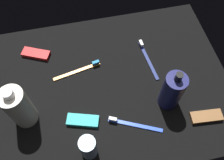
{
  "coord_description": "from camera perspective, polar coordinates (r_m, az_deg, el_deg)",
  "views": [
    {
      "loc": [
        -8.82,
        -40.63,
        76.18
      ],
      "look_at": [
        0.0,
        0.0,
        3.0
      ],
      "focal_mm": 38.88,
      "sensor_mm": 36.0,
      "label": 1
    }
  ],
  "objects": [
    {
      "name": "snack_bar_teal",
      "position": [
        0.81,
        -6.88,
        -9.43
      ],
      "size": [
        11.12,
        6.88,
        1.5
      ],
      "primitive_type": "cube",
      "rotation": [
        0.0,
        0.0,
        -0.3
      ],
      "color": "teal",
      "rests_on": "ground_plane"
    },
    {
      "name": "lotion_bottle",
      "position": [
        0.79,
        13.95,
        -2.53
      ],
      "size": [
        6.8,
        6.8,
        17.81
      ],
      "color": "#1C1E51",
      "rests_on": "ground_plane"
    },
    {
      "name": "ground_plane",
      "position": [
        0.87,
        0.0,
        -1.17
      ],
      "size": [
        84.0,
        64.0,
        1.2
      ],
      "primitive_type": "cube",
      "color": "black"
    },
    {
      "name": "toothbrush_navy",
      "position": [
        0.93,
        8.26,
        5.29
      ],
      "size": [
        3.12,
        18.02,
        2.1
      ],
      "color": "navy",
      "rests_on": "ground_plane"
    },
    {
      "name": "snack_bar_brown",
      "position": [
        0.87,
        21.28,
        -8.0
      ],
      "size": [
        10.71,
        4.91,
        1.5
      ],
      "primitive_type": "cube",
      "rotation": [
        0.0,
        0.0,
        -0.09
      ],
      "color": "brown",
      "rests_on": "ground_plane"
    },
    {
      "name": "toothbrush_blue",
      "position": [
        0.8,
        4.71,
        -10.27
      ],
      "size": [
        16.87,
        8.57,
        2.1
      ],
      "color": "blue",
      "rests_on": "ground_plane"
    },
    {
      "name": "deodorant_stick",
      "position": [
        0.74,
        -5.59,
        -15.53
      ],
      "size": [
        4.97,
        4.97,
        10.19
      ],
      "primitive_type": "cylinder",
      "color": "silver",
      "rests_on": "ground_plane"
    },
    {
      "name": "toothbrush_orange",
      "position": [
        0.9,
        -7.6,
        2.41
      ],
      "size": [
        17.89,
        4.69,
        2.1
      ],
      "color": "orange",
      "rests_on": "ground_plane"
    },
    {
      "name": "snack_bar_red",
      "position": [
        0.97,
        -17.44,
        5.9
      ],
      "size": [
        11.12,
        7.96,
        1.5
      ],
      "primitive_type": "cube",
      "rotation": [
        0.0,
        0.0,
        -0.43
      ],
      "color": "red",
      "rests_on": "ground_plane"
    },
    {
      "name": "bodywash_bottle",
      "position": [
        0.79,
        -21.04,
        -6.0
      ],
      "size": [
        7.57,
        7.57,
        18.62
      ],
      "color": "silver",
      "rests_on": "ground_plane"
    }
  ]
}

